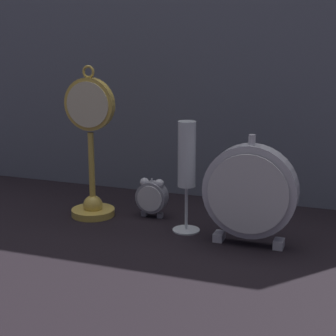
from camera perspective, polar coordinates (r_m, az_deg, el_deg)
ground_plane at (r=1.21m, az=-1.29°, el=-6.99°), size 4.00×4.00×0.00m
fabric_backdrop_drape at (r=1.44m, az=3.39°, el=11.77°), size 1.33×0.01×0.76m
pocket_watch_on_stand at (r=1.32m, az=-7.82°, el=1.36°), size 0.12×0.10×0.35m
alarm_clock_twin_bell at (r=1.32m, az=-1.65°, el=-2.84°), size 0.07×0.03×0.09m
mantel_clock_silver at (r=1.15m, az=8.33°, el=-2.43°), size 0.19×0.04×0.23m
champagne_flute at (r=1.20m, az=1.91°, el=0.48°), size 0.06×0.06×0.24m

